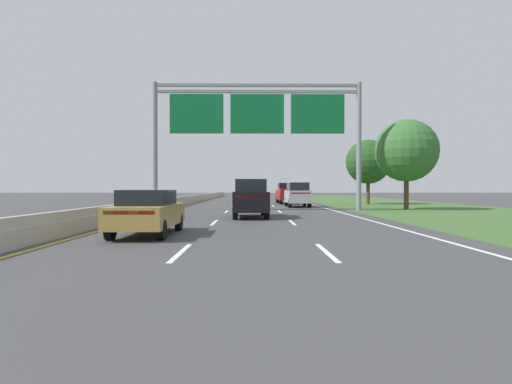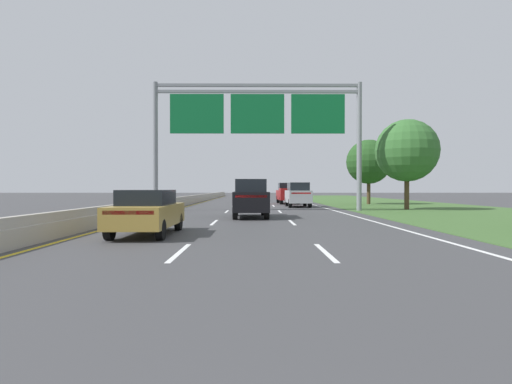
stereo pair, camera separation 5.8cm
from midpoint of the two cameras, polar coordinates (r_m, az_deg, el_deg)
The scene contains 12 objects.
ground_plane at distance 34.81m, azimuth -0.33°, elevation -2.14°, with size 220.00×220.00×0.00m, color #3D3D3F.
lane_striping at distance 34.35m, azimuth -0.33°, elevation -2.17°, with size 11.96×106.00×0.01m.
grass_verge_right at distance 37.50m, azimuth 21.52°, elevation -1.97°, with size 14.00×110.00×0.02m, color #3D602D.
median_barrier_concrete at distance 35.42m, azimuth -11.07°, elevation -1.54°, with size 0.60×110.00×0.85m.
overhead_sign_gantry at distance 29.59m, azimuth 0.26°, elevation 10.15°, with size 15.06×0.42×9.26m.
pickup_truck_red at distance 42.97m, azimuth 4.49°, elevation -0.20°, with size 2.16×5.46×2.20m.
car_silver_right_lane_suv at distance 35.53m, azimuth 5.95°, elevation -0.32°, with size 1.93×4.71×2.11m.
car_black_centre_lane_suv at distance 22.63m, azimuth -0.74°, elevation -0.81°, with size 2.04×4.75×2.11m.
car_gold_left_lane_sedan at distance 14.67m, azimuth -14.88°, elevation -2.65°, with size 1.82×4.40×1.57m.
car_grey_centre_lane_sedan at distance 47.68m, azimuth -0.60°, elevation -0.44°, with size 1.84×4.41×1.57m.
roadside_tree_mid at distance 33.00m, azimuth 20.47°, elevation 5.45°, with size 4.72×4.72×6.85m.
roadside_tree_far at distance 42.92m, azimuth 15.58°, elevation 4.10°, with size 4.50×4.50×6.57m.
Camera 2 is at (0.03, 0.23, 1.63)m, focal length 28.50 mm.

